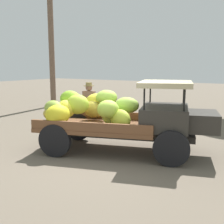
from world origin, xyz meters
TOP-DOWN VIEW (x-y plane):
  - ground_plane at (0.00, 0.00)m, footprint 60.00×60.00m
  - truck at (0.03, 0.33)m, footprint 4.66×2.83m
  - farmer at (-1.90, 1.58)m, footprint 0.57×0.53m

SIDE VIEW (x-z plane):
  - ground_plane at x=0.00m, z-range 0.00..0.00m
  - truck at x=0.03m, z-range 0.01..1.87m
  - farmer at x=-1.90m, z-range 0.11..1.80m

